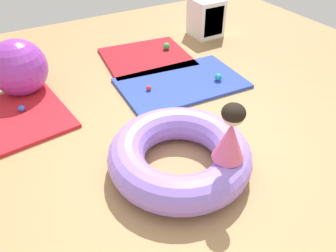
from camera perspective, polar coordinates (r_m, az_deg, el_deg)
ground_plane at (r=3.04m, az=0.52°, el=-6.70°), size 8.00×8.00×0.00m
gym_mat_front at (r=4.82m, az=-3.63°, el=11.42°), size 1.25×1.16×0.04m
gym_mat_near_left at (r=4.18m, az=2.29°, el=7.21°), size 1.53×1.00×0.04m
inflatable_cushion at (r=2.91m, az=1.96°, el=-4.92°), size 1.23×1.23×0.31m
child_in_pink at (r=2.54m, az=10.51°, el=-1.18°), size 0.35×0.35×0.49m
play_ball_green at (r=4.99m, az=-0.26°, el=13.28°), size 0.10×0.10×0.10m
play_ball_red at (r=3.99m, az=-3.27°, el=6.40°), size 0.06×0.06×0.06m
play_ball_blue at (r=3.94m, az=-23.42°, el=2.75°), size 0.07×0.07×0.07m
play_ball_teal at (r=4.22m, az=8.46°, el=8.13°), size 0.09×0.09×0.09m
exercise_ball_large at (r=4.23m, az=-23.84°, el=8.97°), size 0.64×0.64×0.64m
storage_cube at (r=5.53m, az=6.53°, el=17.62°), size 0.44×0.44×0.56m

